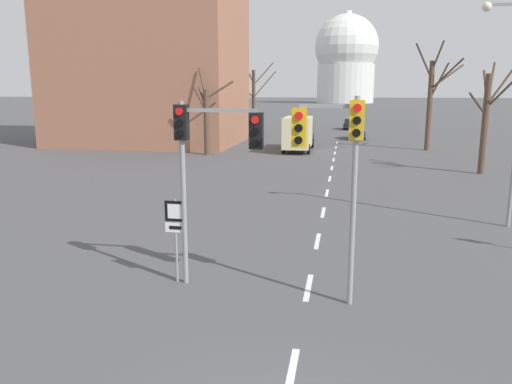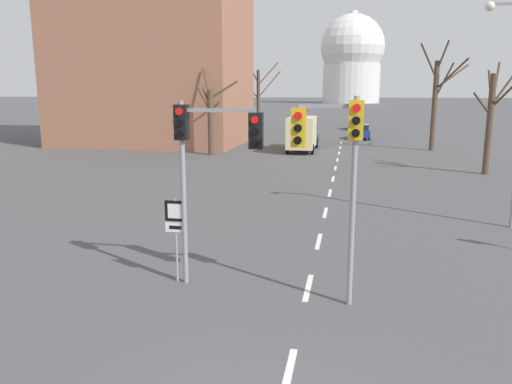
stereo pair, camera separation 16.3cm
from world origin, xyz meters
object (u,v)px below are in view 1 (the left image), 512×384
at_px(traffic_signal_near_left, 207,147).
at_px(traffic_signal_centre_tall, 336,149).
at_px(sedan_mid_centre, 350,124).
at_px(delivery_truck, 299,132).
at_px(sedan_near_left, 357,132).
at_px(sedan_near_right, 304,133).
at_px(route_sign_post, 176,226).

xyz_separation_m(traffic_signal_near_left, traffic_signal_centre_tall, (3.47, -0.65, 0.09)).
relative_size(sedan_mid_centre, delivery_truck, 0.59).
relative_size(sedan_near_left, sedan_near_right, 1.06).
distance_m(route_sign_post, sedan_mid_centre, 60.22).
distance_m(traffic_signal_near_left, sedan_mid_centre, 60.25).
bearing_deg(sedan_near_right, route_sign_post, -90.23).
distance_m(traffic_signal_centre_tall, sedan_near_left, 46.22).
xyz_separation_m(traffic_signal_centre_tall, delivery_truck, (-4.03, 33.36, -2.34)).
bearing_deg(traffic_signal_centre_tall, sedan_near_left, 88.13).
bearing_deg(delivery_truck, traffic_signal_centre_tall, -83.12).
distance_m(sedan_near_left, sedan_near_right, 6.52).
bearing_deg(delivery_truck, sedan_mid_centre, 80.01).
bearing_deg(sedan_near_left, sedan_mid_centre, 92.84).
bearing_deg(sedan_near_left, delivery_truck, -113.50).
relative_size(route_sign_post, sedan_near_left, 0.56).
distance_m(sedan_near_right, sedan_mid_centre, 18.27).
bearing_deg(traffic_signal_near_left, sedan_near_right, 91.11).
bearing_deg(traffic_signal_centre_tall, delivery_truck, 96.88).
xyz_separation_m(sedan_near_left, delivery_truck, (-5.53, -12.73, 0.85)).
xyz_separation_m(sedan_near_left, sedan_mid_centre, (-0.72, 14.58, -0.04)).
xyz_separation_m(traffic_signal_centre_tall, sedan_mid_centre, (0.78, 60.67, -3.23)).
bearing_deg(route_sign_post, traffic_signal_near_left, -1.95).
height_order(traffic_signal_near_left, sedan_near_right, traffic_signal_near_left).
bearing_deg(sedan_near_left, traffic_signal_near_left, -96.26).
bearing_deg(traffic_signal_near_left, delivery_truck, 90.97).
xyz_separation_m(traffic_signal_near_left, sedan_near_left, (4.98, 45.44, -3.10)).
bearing_deg(traffic_signal_near_left, sedan_near_left, 83.74).
relative_size(traffic_signal_near_left, sedan_near_left, 1.18).
xyz_separation_m(sedan_near_right, sedan_mid_centre, (5.08, 17.55, -0.06)).
relative_size(sedan_near_right, delivery_truck, 0.58).
relative_size(traffic_signal_centre_tall, route_sign_post, 2.17).
bearing_deg(traffic_signal_near_left, route_sign_post, 178.05).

